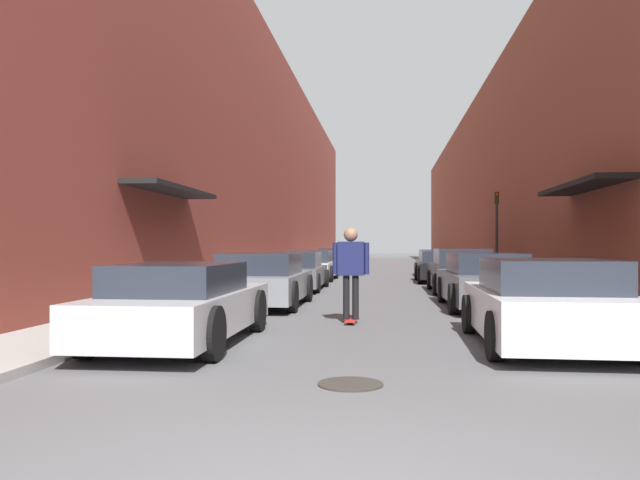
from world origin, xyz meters
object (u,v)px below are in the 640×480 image
skateboarder (351,264)px  parked_car_right_2 (461,272)px  parked_car_right_0 (546,304)px  traffic_light (497,226)px  parked_car_left_2 (296,272)px  parked_car_left_4 (325,263)px  parked_car_right_1 (484,281)px  parked_car_right_3 (442,267)px  parked_car_left_3 (311,266)px  parked_car_left_5 (334,259)px  parked_car_left_1 (262,280)px  manhole_cover (350,384)px  parked_car_left_0 (182,304)px  parked_car_right_4 (436,263)px

skateboarder → parked_car_right_2: bearing=69.5°
parked_car_right_0 → traffic_light: (1.88, 15.01, 1.60)m
parked_car_left_2 → parked_car_left_4: bearing=90.6°
parked_car_right_1 → parked_car_right_3: bearing=90.5°
parked_car_left_3 → parked_car_left_5: parked_car_left_5 is taller
parked_car_left_1 → skateboarder: skateboarder is taller
parked_car_left_3 → skateboarder: size_ratio=2.35×
parked_car_left_1 → parked_car_left_3: parked_car_left_1 is taller
parked_car_left_2 → manhole_cover: parked_car_left_2 is taller
parked_car_left_5 → parked_car_right_0: parked_car_left_5 is taller
parked_car_left_0 → parked_car_left_2: (0.08, 11.34, -0.00)m
parked_car_right_1 → traffic_light: traffic_light is taller
parked_car_left_4 → parked_car_right_4: (5.40, -1.59, 0.03)m
parked_car_right_2 → manhole_cover: 13.47m
traffic_light → parked_car_right_1: bearing=-101.5°
parked_car_left_3 → parked_car_right_1: parked_car_right_1 is taller
manhole_cover → parked_car_left_1: bearing=107.7°
parked_car_left_0 → parked_car_right_1: (5.34, 5.84, 0.03)m
parked_car_left_3 → parked_car_left_5: 10.79m
parked_car_left_1 → traffic_light: 12.09m
parked_car_right_3 → manhole_cover: 18.72m
parked_car_left_0 → parked_car_right_4: parked_car_right_4 is taller
parked_car_left_0 → skateboarder: bearing=49.1°
parked_car_right_0 → parked_car_right_2: 10.41m
parked_car_left_5 → parked_car_right_1: bearing=-76.2°
parked_car_left_5 → traffic_light: size_ratio=1.22×
parked_car_left_2 → parked_car_left_5: parked_car_left_5 is taller
manhole_cover → parked_car_right_1: bearing=72.2°
parked_car_left_1 → parked_car_right_3: parked_car_left_1 is taller
parked_car_left_3 → parked_car_right_2: parked_car_right_2 is taller
skateboarder → traffic_light: 13.52m
parked_car_right_0 → parked_car_right_3: size_ratio=1.02×
parked_car_left_5 → parked_car_right_3: (5.29, -11.58, -0.02)m
parked_car_right_1 → manhole_cover: parked_car_right_1 is taller
skateboarder → manhole_cover: 5.33m
parked_car_left_2 → parked_car_left_5: size_ratio=1.12×
parked_car_left_0 → parked_car_right_1: parked_car_right_1 is taller
parked_car_left_1 → parked_car_right_0: (5.30, -5.42, -0.01)m
manhole_cover → parked_car_right_0: bearing=45.7°
parked_car_left_2 → manhole_cover: bearing=-79.4°
parked_car_right_4 → parked_car_left_0: bearing=-104.6°
parked_car_left_1 → parked_car_right_4: 15.91m
parked_car_left_0 → parked_car_right_4: size_ratio=1.10×
parked_car_right_1 → parked_car_right_0: bearing=-89.6°
parked_car_left_3 → parked_car_left_5: size_ratio=1.03×
parked_car_left_0 → manhole_cover: parked_car_left_0 is taller
parked_car_left_1 → parked_car_right_4: size_ratio=1.08×
parked_car_right_0 → parked_car_right_3: 15.77m
parked_car_left_0 → parked_car_right_3: bearing=71.9°
parked_car_left_3 → parked_car_left_4: 5.44m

